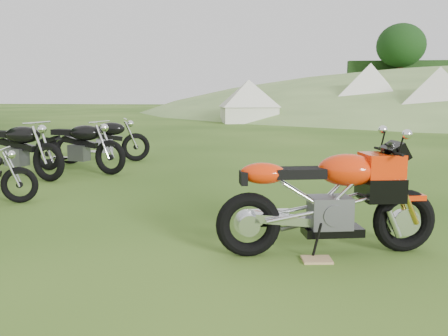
% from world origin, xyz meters
% --- Properties ---
extents(ground, '(120.00, 120.00, 0.00)m').
position_xyz_m(ground, '(0.00, 0.00, 0.00)').
color(ground, '#1C3C0D').
rests_on(ground, ground).
extents(sport_motorcycle, '(2.17, 0.99, 1.26)m').
position_xyz_m(sport_motorcycle, '(1.40, -0.76, 0.63)').
color(sport_motorcycle, red).
rests_on(sport_motorcycle, ground).
extents(plywood_board, '(0.31, 0.26, 0.02)m').
position_xyz_m(plywood_board, '(1.29, -1.00, 0.01)').
color(plywood_board, tan).
rests_on(plywood_board, ground).
extents(vintage_moto_a, '(2.24, 1.10, 1.15)m').
position_xyz_m(vintage_moto_a, '(-4.01, 2.91, 0.57)').
color(vintage_moto_a, black).
rests_on(vintage_moto_a, ground).
extents(vintage_moto_c, '(2.05, 1.28, 1.07)m').
position_xyz_m(vintage_moto_c, '(-3.19, 5.19, 0.54)').
color(vintage_moto_c, black).
rests_on(vintage_moto_c, ground).
extents(vintage_moto_d, '(2.18, 1.01, 1.12)m').
position_xyz_m(vintage_moto_d, '(-3.16, 3.74, 0.56)').
color(vintage_moto_d, black).
rests_on(vintage_moto_d, ground).
extents(tent_left, '(3.33, 3.33, 2.40)m').
position_xyz_m(tent_left, '(-1.17, 20.99, 1.20)').
color(tent_left, silver).
rests_on(tent_left, ground).
extents(tent_mid, '(4.07, 4.07, 2.94)m').
position_xyz_m(tent_mid, '(5.33, 22.70, 1.47)').
color(tent_mid, white).
rests_on(tent_mid, ground).
extents(tent_right, '(3.87, 3.87, 2.74)m').
position_xyz_m(tent_right, '(8.07, 19.53, 1.37)').
color(tent_right, silver).
rests_on(tent_right, ground).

